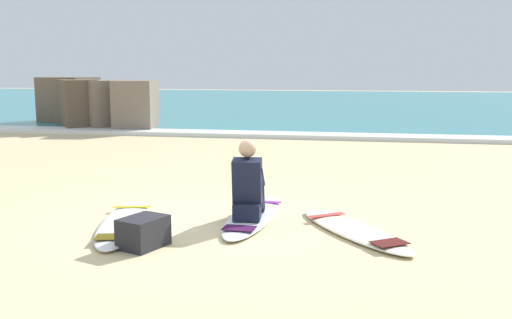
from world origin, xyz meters
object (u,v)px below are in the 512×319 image
object	(u,v)px
surfer_seated	(248,188)
beach_bag	(143,232)
surfboard_spare_near	(124,222)
surfboard_spare_far	(354,230)
surfboard_main	(253,216)

from	to	relation	value
surfer_seated	beach_bag	bearing A→B (deg)	-127.78
surfboard_spare_near	beach_bag	world-z (taller)	beach_bag
beach_bag	surfboard_spare_far	bearing A→B (deg)	23.62
surfboard_spare_far	beach_bag	distance (m)	2.35
surfboard_main	beach_bag	bearing A→B (deg)	-123.75
surfboard_main	surfboard_spare_near	world-z (taller)	same
surfboard_main	surfboard_spare_near	size ratio (longest dim) A/B	0.97
surfer_seated	surfboard_spare_far	size ratio (longest dim) A/B	0.47
surfboard_main	beach_bag	xyz separation A→B (m)	(-0.91, -1.36, 0.12)
surfboard_spare_near	surfboard_spare_far	world-z (taller)	same
surfer_seated	surfboard_spare_near	size ratio (longest dim) A/B	0.41
surfboard_main	surfboard_spare_near	distance (m)	1.57
surfboard_main	surfer_seated	size ratio (longest dim) A/B	2.37
surfboard_main	surfboard_spare_far	bearing A→B (deg)	-18.52
surfboard_spare_far	beach_bag	bearing A→B (deg)	-156.38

